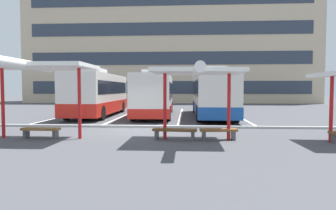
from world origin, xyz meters
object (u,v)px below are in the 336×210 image
Objects in this scene: bench_3 at (175,131)px; bench_4 at (219,132)px; bench_2 at (41,131)px; coach_bus_0 at (98,95)px; waiting_shelter_2 at (197,73)px; coach_bus_2 at (212,94)px; coach_bus_1 at (155,95)px; waiting_shelter_1 at (37,68)px.

bench_3 is 1.19× the size of bench_4.
bench_3 is at bearing 0.89° from bench_2.
coach_bus_0 is 13.15m from waiting_shelter_2.
bench_3 is at bearing -102.71° from coach_bus_2.
coach_bus_2 is at bearing 77.29° from bench_3.
bench_2 is 6.96m from waiting_shelter_2.
coach_bus_2 is 10.64m from bench_4.
coach_bus_0 is at bearing -179.43° from coach_bus_1.
bench_2 is 0.87× the size of bench_3.
bench_3 and bench_4 have the same top height.
coach_bus_2 reaches higher than coach_bus_1.
bench_4 is (-0.59, -10.54, -1.35)m from coach_bus_2.
waiting_shelter_1 is 3.04× the size of bench_4.
bench_3 is (5.63, 0.09, 0.01)m from bench_2.
bench_4 is at bearing -52.33° from coach_bus_0.
bench_2 is at bearing -178.82° from bench_4.
waiting_shelter_1 is 1.01× the size of waiting_shelter_2.
coach_bus_0 is at bearing 93.91° from waiting_shelter_1.
bench_2 is 7.44m from bench_4.
bench_3 is at bearing 165.83° from waiting_shelter_2.
coach_bus_1 is at bearing 104.72° from waiting_shelter_2.
waiting_shelter_2 is at bearing -56.24° from coach_bus_0.
waiting_shelter_1 is at bearing -90.00° from bench_2.
coach_bus_2 reaches higher than bench_3.
coach_bus_0 is 13.45m from bench_4.
waiting_shelter_2 is (7.28, -10.89, 1.09)m from coach_bus_0.
coach_bus_2 is 13.59m from waiting_shelter_1.
coach_bus_1 is 5.73× the size of bench_3.
coach_bus_1 is 2.24× the size of waiting_shelter_1.
waiting_shelter_2 is at bearing -75.28° from coach_bus_1.
waiting_shelter_2 is 2.56m from bench_3.
coach_bus_1 is 11.37m from waiting_shelter_2.
coach_bus_1 is at bearing 71.60° from waiting_shelter_1.
bench_2 and bench_4 have the same top height.
waiting_shelter_1 is at bearing -108.40° from coach_bus_1.
coach_bus_2 reaches higher than waiting_shelter_1.
bench_2 is at bearing 90.00° from waiting_shelter_1.
coach_bus_0 is 2.18× the size of waiting_shelter_2.
coach_bus_2 is 7.28× the size of bench_4.
coach_bus_1 is 6.80× the size of bench_4.
waiting_shelter_2 reaches higher than bench_2.
coach_bus_0 is 12.50m from bench_3.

